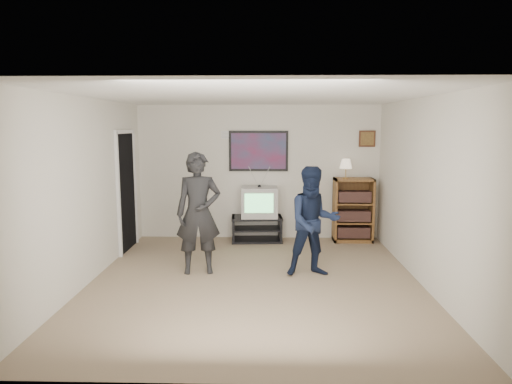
{
  "coord_description": "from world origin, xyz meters",
  "views": [
    {
      "loc": [
        0.18,
        -6.0,
        2.13
      ],
      "look_at": [
        0.0,
        0.65,
        1.15
      ],
      "focal_mm": 32.0,
      "sensor_mm": 36.0,
      "label": 1
    }
  ],
  "objects_px": {
    "media_stand": "(257,229)",
    "person_tall": "(199,213)",
    "crt_television": "(259,202)",
    "person_short": "(314,222)",
    "bookshelf": "(353,210)"
  },
  "relations": [
    {
      "from": "crt_television",
      "to": "person_short",
      "type": "bearing_deg",
      "value": -69.43
    },
    {
      "from": "media_stand",
      "to": "person_short",
      "type": "height_order",
      "value": "person_short"
    },
    {
      "from": "crt_television",
      "to": "person_short",
      "type": "relative_size",
      "value": 0.42
    },
    {
      "from": "media_stand",
      "to": "person_short",
      "type": "distance_m",
      "value": 2.17
    },
    {
      "from": "media_stand",
      "to": "person_tall",
      "type": "xyz_separation_m",
      "value": [
        -0.79,
        -1.83,
        0.65
      ]
    },
    {
      "from": "media_stand",
      "to": "bookshelf",
      "type": "height_order",
      "value": "bookshelf"
    },
    {
      "from": "media_stand",
      "to": "person_tall",
      "type": "relative_size",
      "value": 0.55
    },
    {
      "from": "media_stand",
      "to": "bookshelf",
      "type": "distance_m",
      "value": 1.81
    },
    {
      "from": "bookshelf",
      "to": "person_tall",
      "type": "bearing_deg",
      "value": -143.67
    },
    {
      "from": "bookshelf",
      "to": "person_tall",
      "type": "distance_m",
      "value": 3.19
    },
    {
      "from": "media_stand",
      "to": "crt_television",
      "type": "distance_m",
      "value": 0.51
    },
    {
      "from": "person_tall",
      "to": "person_short",
      "type": "bearing_deg",
      "value": -11.99
    },
    {
      "from": "media_stand",
      "to": "person_short",
      "type": "xyz_separation_m",
      "value": [
        0.85,
        -1.92,
        0.55
      ]
    },
    {
      "from": "bookshelf",
      "to": "person_short",
      "type": "xyz_separation_m",
      "value": [
        -0.92,
        -1.97,
        0.2
      ]
    },
    {
      "from": "crt_television",
      "to": "bookshelf",
      "type": "height_order",
      "value": "bookshelf"
    }
  ]
}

